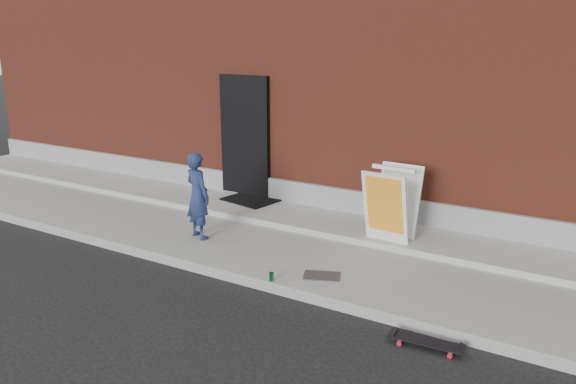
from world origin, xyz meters
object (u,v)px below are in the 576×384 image
Objects in this scene: pizza_sign at (391,203)px; child at (198,196)px; soda_can at (271,277)px; skateboard at (426,342)px.

child is at bearing -155.93° from pizza_sign.
child is 11.73× the size of soda_can.
soda_can is (-0.86, -2.01, -0.60)m from pizza_sign.
soda_can is (1.85, -0.80, -0.62)m from child.
skateboard is at bearing -60.60° from pizza_sign.
skateboard is at bearing -8.26° from soda_can.
soda_can is at bearing 175.15° from child.
child is 1.22× the size of pizza_sign.
soda_can reaches higher than skateboard.
child is 4.24m from skateboard.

